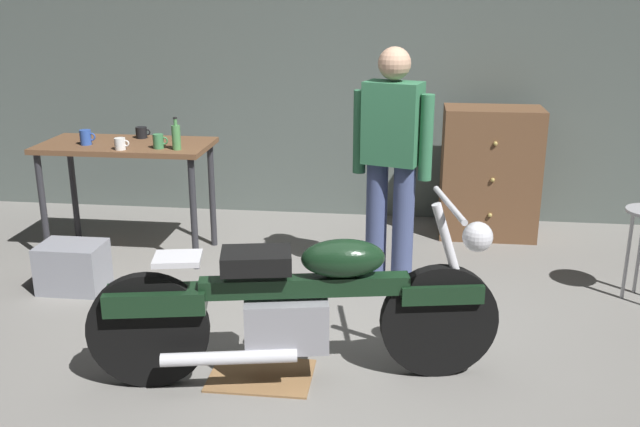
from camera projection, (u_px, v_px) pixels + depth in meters
name	position (u px, v px, depth m)	size (l,w,h in m)	color
ground_plane	(306.00, 357.00, 4.13)	(12.00, 12.00, 0.00)	gray
back_wall	(349.00, 45.00, 6.31)	(8.00, 0.12, 3.10)	#56605B
workbench	(127.00, 157.00, 5.51)	(1.30, 0.64, 0.90)	brown
motorcycle	(299.00, 304.00, 3.76)	(2.16, 0.75, 1.00)	black
person_standing	(392.00, 157.00, 4.91)	(0.55, 0.33, 1.67)	#434F7C
wooden_dresser	(490.00, 173.00, 6.00)	(0.80, 0.47, 1.10)	brown
drip_tray	(261.00, 375.00, 3.92)	(0.56, 0.40, 0.01)	olive
storage_bin	(73.00, 267.00, 5.00)	(0.44, 0.32, 0.34)	gray
mug_white_ceramic	(120.00, 144.00, 5.24)	(0.11, 0.08, 0.09)	white
mug_green_speckled	(159.00, 141.00, 5.27)	(0.11, 0.08, 0.11)	#3D7F4C
mug_black_matte	(142.00, 133.00, 5.63)	(0.12, 0.09, 0.09)	black
mug_blue_enamel	(86.00, 137.00, 5.40)	(0.12, 0.08, 0.11)	#2D51AD
bottle	(176.00, 137.00, 5.22)	(0.06, 0.06, 0.24)	#4C8C4C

